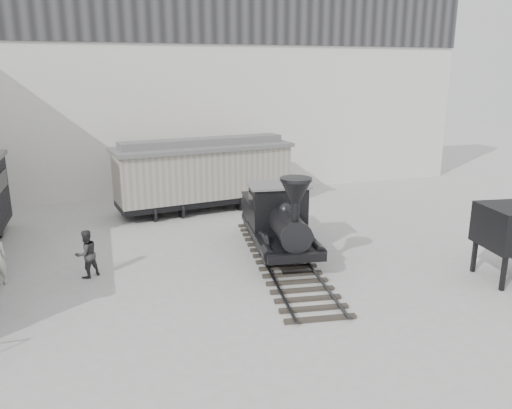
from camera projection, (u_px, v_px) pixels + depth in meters
name	position (u px, v px, depth m)	size (l,w,h in m)	color
ground	(263.00, 301.00, 14.85)	(90.00, 90.00, 0.00)	#9E9E9B
north_wall	(174.00, 92.00, 27.16)	(34.00, 2.51, 11.00)	silver
locomotive	(280.00, 224.00, 18.26)	(3.34, 9.54, 3.30)	#2B2521
boxcar	(204.00, 173.00, 24.24)	(8.90, 3.82, 3.53)	black
visitor_b	(86.00, 254.00, 16.40)	(0.79, 0.61, 1.62)	#323233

